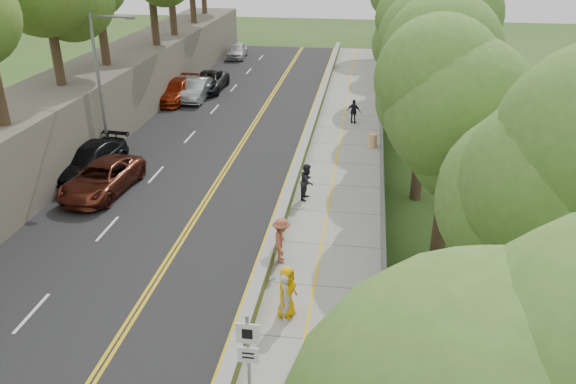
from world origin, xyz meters
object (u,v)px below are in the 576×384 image
streetlight (102,78)px  construction_barrel (373,140)px  signpost (248,353)px  car_2 (102,178)px  person_far (354,111)px  painter_0 (287,292)px

streetlight → construction_barrel: bearing=14.6°
signpost → construction_barrel: bearing=81.4°
signpost → car_2: signpost is taller
construction_barrel → person_far: person_far is taller
painter_0 → person_far: size_ratio=1.15×
construction_barrel → person_far: size_ratio=0.51×
streetlight → signpost: streetlight is taller
signpost → person_far: (1.83, 25.23, -1.10)m
car_2 → person_far: 17.39m
car_2 → painter_0: size_ratio=2.88×
construction_barrel → painter_0: bearing=-99.3°
signpost → painter_0: signpost is taller
painter_0 → car_2: bearing=75.2°
signpost → person_far: signpost is taller
construction_barrel → painter_0: size_ratio=0.44×
car_2 → person_far: person_far is taller
streetlight → car_2: 6.09m
signpost → painter_0: 4.31m
streetlight → car_2: bearing=-71.9°
painter_0 → construction_barrel: bearing=14.6°
streetlight → painter_0: bearing=-47.1°
streetlight → signpost: bearing=-55.9°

